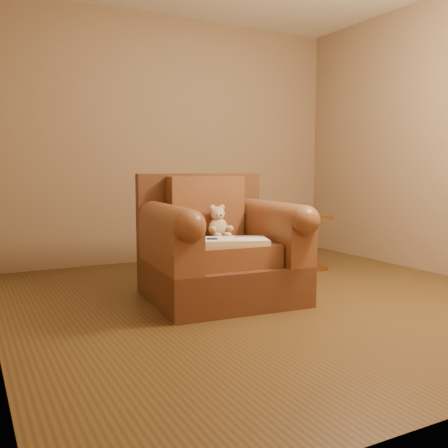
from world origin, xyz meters
name	(u,v)px	position (x,y,z in m)	size (l,w,h in m)	color
floor	(268,298)	(0.00, 0.00, 0.00)	(4.00, 4.00, 0.00)	brown
room	(270,79)	(0.00, 0.00, 1.71)	(4.02, 4.02, 2.71)	#907458
armchair	(218,250)	(-0.35, 0.20, 0.38)	(1.18, 1.13, 0.99)	#55301C
teddy_bear	(219,225)	(-0.30, 0.28, 0.58)	(0.20, 0.22, 0.27)	#CCB38E
guidebook	(235,241)	(-0.34, -0.06, 0.49)	(0.56, 0.45, 0.04)	beige
side_table	(314,241)	(1.06, 0.78, 0.29)	(0.39, 0.39, 0.54)	#C48236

